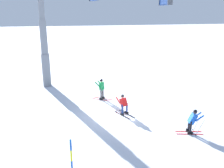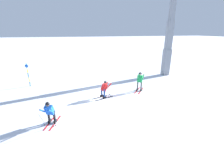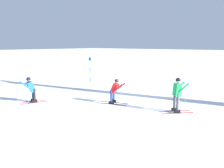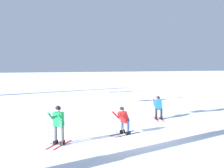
# 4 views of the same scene
# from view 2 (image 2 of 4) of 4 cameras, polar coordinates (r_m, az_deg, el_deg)

# --- Properties ---
(ground_plane) EXTENTS (260.00, 260.00, 0.00)m
(ground_plane) POSITION_cam_2_polar(r_m,az_deg,el_deg) (12.87, -3.08, -4.41)
(ground_plane) COLOR white
(skier_carving_main) EXTENTS (1.10, 1.78, 1.53)m
(skier_carving_main) POSITION_cam_2_polar(r_m,az_deg,el_deg) (12.26, -2.92, -1.62)
(skier_carving_main) COLOR black
(skier_carving_main) RESTS_ON ground_plane
(lift_tower_near) EXTENTS (0.75, 2.72, 9.97)m
(lift_tower_near) POSITION_cam_2_polar(r_m,az_deg,el_deg) (19.45, 20.56, 15.22)
(lift_tower_near) COLOR gray
(lift_tower_near) RESTS_ON ground_plane
(trail_marker_pole) EXTENTS (0.07, 0.28, 2.29)m
(trail_marker_pole) POSITION_cam_2_polar(r_m,az_deg,el_deg) (16.74, -29.04, 3.25)
(trail_marker_pole) COLOR blue
(trail_marker_pole) RESTS_ON ground_plane
(skier_distant_uphill) EXTENTS (1.61, 1.01, 1.60)m
(skier_distant_uphill) POSITION_cam_2_polar(r_m,az_deg,el_deg) (9.50, -22.42, -9.47)
(skier_distant_uphill) COLOR red
(skier_distant_uphill) RESTS_ON ground_plane
(skier_distant_downhill) EXTENTS (1.56, 1.40, 1.75)m
(skier_distant_downhill) POSITION_cam_2_polar(r_m,az_deg,el_deg) (13.83, 10.44, 1.47)
(skier_distant_downhill) COLOR red
(skier_distant_downhill) RESTS_ON ground_plane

